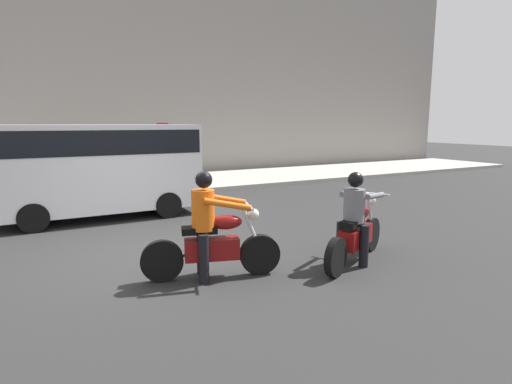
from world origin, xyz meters
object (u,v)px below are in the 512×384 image
object	(u,v)px
street_sign_post	(163,146)
pedestrian_bystander	(104,156)
motorcycle_with_rider_gray	(356,226)
parked_van_white	(97,164)
motorcycle_with_rider_orange_stripe	(211,235)

from	to	relation	value
street_sign_post	pedestrian_bystander	size ratio (longest dim) A/B	1.33
motorcycle_with_rider_gray	pedestrian_bystander	distance (m)	11.20
parked_van_white	pedestrian_bystander	size ratio (longest dim) A/B	2.85
motorcycle_with_rider_orange_stripe	parked_van_white	size ratio (longest dim) A/B	0.43
parked_van_white	street_sign_post	world-z (taller)	street_sign_post
motorcycle_with_rider_orange_stripe	pedestrian_bystander	world-z (taller)	pedestrian_bystander
motorcycle_with_rider_gray	street_sign_post	distance (m)	9.81
motorcycle_with_rider_gray	street_sign_post	world-z (taller)	street_sign_post
motorcycle_with_rider_gray	parked_van_white	bearing A→B (deg)	120.08
motorcycle_with_rider_orange_stripe	motorcycle_with_rider_gray	world-z (taller)	motorcycle_with_rider_orange_stripe
parked_van_white	pedestrian_bystander	distance (m)	5.43
motorcycle_with_rider_gray	motorcycle_with_rider_orange_stripe	bearing A→B (deg)	168.18
motorcycle_with_rider_gray	parked_van_white	distance (m)	6.51
motorcycle_with_rider_orange_stripe	street_sign_post	size ratio (longest dim) A/B	0.93
motorcycle_with_rider_gray	parked_van_white	size ratio (longest dim) A/B	0.43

